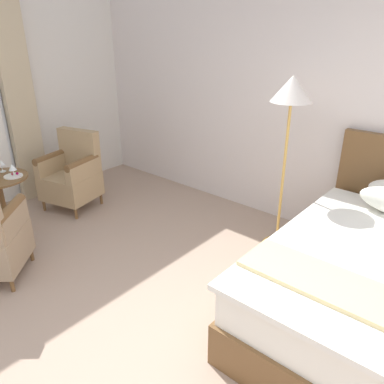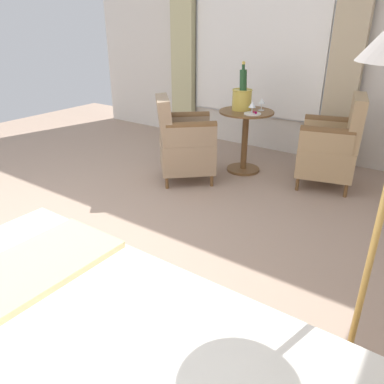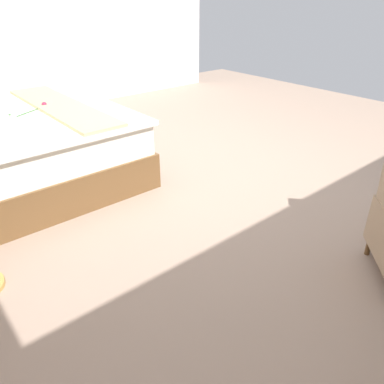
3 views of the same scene
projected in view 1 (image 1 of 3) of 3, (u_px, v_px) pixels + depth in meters
wall_headboard_side at (339, 94)px, 3.66m from camera, size 6.86×0.12×2.98m
floor_lamp_brass at (291, 104)px, 3.32m from camera, size 0.37×0.37×1.71m
side_table_round at (2, 203)px, 3.89m from camera, size 0.60×0.60×0.70m
wine_glass_near_bucket at (12, 168)px, 3.75m from camera, size 0.08×0.08×0.14m
wine_glass_near_edge at (1, 163)px, 3.89m from camera, size 0.08×0.08×0.13m
snack_plate at (13, 176)px, 3.80m from camera, size 0.18×0.18×0.04m
armchair_by_window at (72, 175)px, 4.61m from camera, size 0.71×0.69×0.95m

